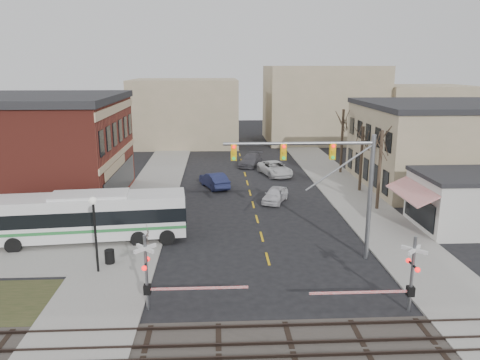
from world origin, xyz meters
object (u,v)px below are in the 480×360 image
rr_crossing_west (155,273)px  street_lamp (94,219)px  car_a (275,195)px  rr_crossing_east (404,275)px  transit_bus (91,216)px  trash_bin (110,257)px  pedestrian_near (147,230)px  car_c (275,169)px  car_b (214,180)px  traffic_signal_mast (330,172)px  pedestrian_far (109,223)px  car_d (251,160)px

rr_crossing_west → street_lamp: 6.13m
car_a → rr_crossing_east: bearing=-55.4°
transit_bus → trash_bin: bearing=-63.1°
pedestrian_near → car_a: bearing=-58.1°
car_a → car_c: bearing=106.3°
transit_bus → car_b: (8.48, 14.51, -1.09)m
street_lamp → car_c: bearing=61.3°
rr_crossing_west → street_lamp: (-3.99, 4.43, 1.42)m
trash_bin → car_b: bearing=70.9°
traffic_signal_mast → transit_bus: bearing=166.4°
street_lamp → pedestrian_far: bearing=96.2°
car_c → pedestrian_far: bearing=-142.3°
traffic_signal_mast → pedestrian_far: size_ratio=5.19×
transit_bus → pedestrian_near: (3.92, -0.79, -0.84)m
car_a → pedestrian_near: (-10.09, -9.93, 0.35)m
transit_bus → car_b: 16.85m
traffic_signal_mast → street_lamp: traffic_signal_mast is taller
rr_crossing_west → car_c: size_ratio=1.01×
pedestrian_near → trash_bin: bearing=137.8°
transit_bus → car_a: bearing=33.1°
car_c → traffic_signal_mast: bearing=-104.1°
trash_bin → car_b: size_ratio=0.18×
traffic_signal_mast → trash_bin: bearing=-178.9°
street_lamp → car_a: bearing=49.3°
car_a → pedestrian_near: 14.16m
pedestrian_near → street_lamp: bearing=140.1°
traffic_signal_mast → car_a: traffic_signal_mast is taller
rr_crossing_east → car_d: (-5.01, 35.44, -1.23)m
pedestrian_far → car_b: bearing=34.2°
rr_crossing_east → pedestrian_near: 17.10m
car_a → car_c: (1.29, 10.57, 0.09)m
transit_bus → car_c: bearing=52.2°
rr_crossing_west → pedestrian_far: 11.60m
car_d → pedestrian_far: 26.83m
transit_bus → rr_crossing_east: (17.94, -10.53, 0.09)m
traffic_signal_mast → pedestrian_near: size_ratio=5.04×
rr_crossing_west → car_a: rr_crossing_west is taller
rr_crossing_west → trash_bin: rr_crossing_west is taller
street_lamp → pedestrian_far: size_ratio=2.58×
traffic_signal_mast → car_b: size_ratio=1.93×
car_a → pedestrian_near: bearing=-112.1°
car_a → car_b: bearing=159.1°
trash_bin → pedestrian_near: 3.79m
trash_bin → car_a: bearing=47.9°
rr_crossing_west → transit_bus: bearing=120.1°
car_a → car_b: (-5.53, 5.37, 0.10)m
car_a → rr_crossing_west: bearing=-90.7°
rr_crossing_west → car_b: 24.39m
car_d → pedestrian_near: 27.24m
car_d → pedestrian_near: size_ratio=2.77×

